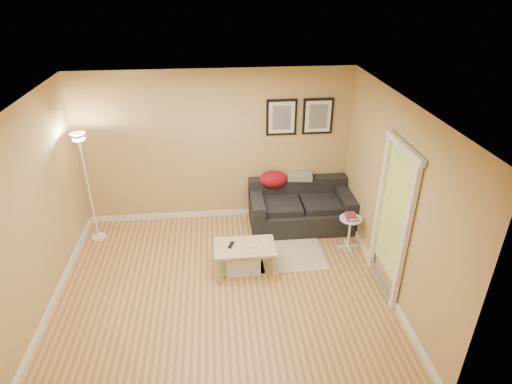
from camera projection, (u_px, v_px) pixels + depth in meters
floor at (223, 289)px, 5.89m from camera, size 4.50×4.50×0.00m
ceiling at (214, 106)px, 4.67m from camera, size 4.50×4.50×0.00m
wall_back at (216, 148)px, 7.04m from camera, size 4.50×0.00×4.50m
wall_front at (225, 328)px, 3.52m from camera, size 4.50×0.00×4.50m
wall_left at (31, 218)px, 5.08m from camera, size 0.00×4.00×4.00m
wall_right at (393, 199)px, 5.48m from camera, size 0.00×4.00×4.00m
baseboard_back at (219, 213)px, 7.62m from camera, size 4.50×0.02×0.10m
baseboard_left at (55, 298)px, 5.67m from camera, size 0.02×4.00×0.10m
baseboard_right at (379, 276)px, 6.07m from camera, size 0.02×4.00×0.10m
sofa at (301, 206)px, 7.18m from camera, size 1.70×0.90×0.75m
red_throw at (273, 179)px, 7.20m from camera, size 0.48×0.36×0.28m
plaid_throw at (300, 176)px, 7.28m from camera, size 0.45×0.32×0.10m
framed_print_left at (282, 117)px, 6.88m from camera, size 0.50×0.04×0.60m
framed_print_right at (318, 116)px, 6.93m from camera, size 0.50×0.04×0.60m
area_rug at (283, 255)px, 6.57m from camera, size 1.25×0.85×0.01m
green_runner at (240, 265)px, 6.37m from camera, size 0.70×0.50×0.01m
coffee_table at (245, 259)px, 6.15m from camera, size 0.94×0.66×0.44m
remote_control at (231, 245)px, 6.06m from camera, size 0.10×0.17×0.02m
tape_roll at (254, 246)px, 6.02m from camera, size 0.07×0.07×0.03m
storage_bin at (243, 261)px, 6.19m from camera, size 0.51×0.37×0.31m
side_table at (349, 233)px, 6.67m from camera, size 0.35×0.35×0.53m
book_stack at (352, 216)px, 6.53m from camera, size 0.17×0.22×0.07m
floor_lamp at (89, 191)px, 6.61m from camera, size 0.24×0.24×1.83m
doorway at (391, 224)px, 5.47m from camera, size 0.12×1.01×2.13m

